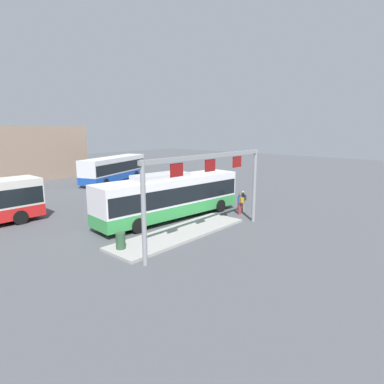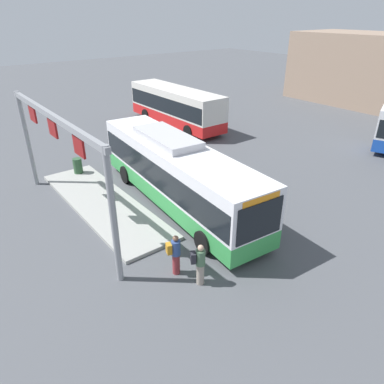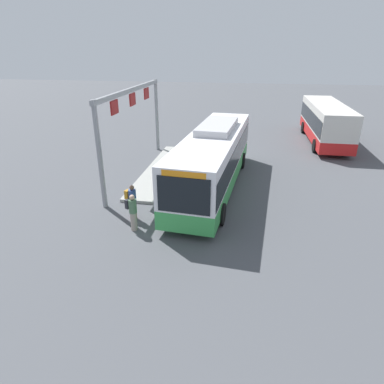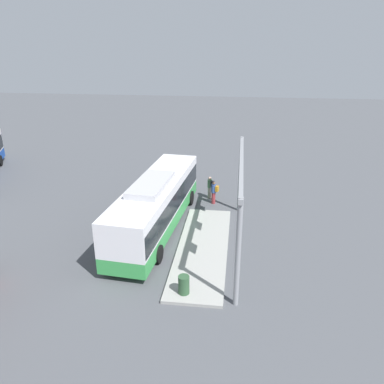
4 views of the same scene
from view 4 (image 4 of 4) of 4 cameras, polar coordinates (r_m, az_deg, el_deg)
ground_plane at (r=24.02m, az=-5.19°, el=-5.47°), size 120.00×120.00×0.00m
platform_curb at (r=21.65m, az=1.61°, el=-8.42°), size 10.00×2.80×0.16m
bus_main at (r=23.24m, az=-5.35°, el=-1.50°), size 12.06×3.56×3.46m
person_boarding at (r=28.11m, az=2.74°, el=0.78°), size 0.53×0.61×1.67m
person_waiting_near at (r=27.17m, az=3.32°, el=0.01°), size 0.46×0.59×1.67m
platform_sign_gantry at (r=20.42m, az=7.28°, el=1.09°), size 10.56×0.24×5.20m
trash_bin at (r=17.84m, az=-1.24°, el=-13.76°), size 0.52×0.52×0.90m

